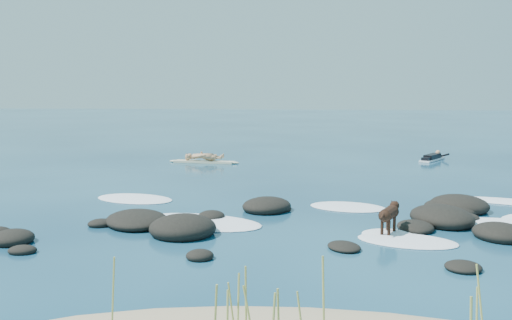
# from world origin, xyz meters

# --- Properties ---
(ground) EXTENTS (160.00, 160.00, 0.00)m
(ground) POSITION_xyz_m (0.00, 0.00, 0.00)
(ground) COLOR #0A2642
(ground) RESTS_ON ground
(reef_rocks) EXTENTS (14.84, 6.48, 0.57)m
(reef_rocks) POSITION_xyz_m (0.52, -0.48, 0.11)
(reef_rocks) COLOR black
(reef_rocks) RESTS_ON ground
(breaking_foam) EXTENTS (14.21, 6.43, 0.12)m
(breaking_foam) POSITION_xyz_m (2.08, 0.04, 0.01)
(breaking_foam) COLOR white
(breaking_foam) RESTS_ON ground
(standing_surfer_rig) EXTENTS (3.13, 0.80, 1.78)m
(standing_surfer_rig) POSITION_xyz_m (-4.87, 10.06, 0.70)
(standing_surfer_rig) COLOR beige
(standing_surfer_rig) RESTS_ON ground
(paddling_surfer_rig) EXTENTS (1.55, 2.13, 0.39)m
(paddling_surfer_rig) POSITION_xyz_m (5.03, 12.06, 0.13)
(paddling_surfer_rig) COLOR white
(paddling_surfer_rig) RESTS_ON ground
(dog) EXTENTS (0.58, 1.06, 0.71)m
(dog) POSITION_xyz_m (1.59, -1.56, 0.47)
(dog) COLOR black
(dog) RESTS_ON ground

